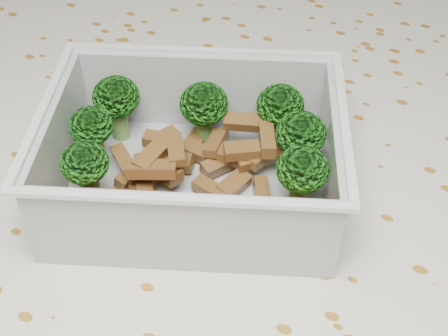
% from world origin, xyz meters
% --- Properties ---
extents(dining_table, '(1.40, 0.90, 0.75)m').
position_xyz_m(dining_table, '(0.00, 0.00, 0.67)').
color(dining_table, brown).
rests_on(dining_table, ground).
extents(tablecloth, '(1.46, 0.96, 0.19)m').
position_xyz_m(tablecloth, '(0.00, 0.00, 0.72)').
color(tablecloth, beige).
rests_on(tablecloth, dining_table).
extents(lunch_container, '(0.24, 0.22, 0.07)m').
position_xyz_m(lunch_container, '(-0.02, -0.01, 0.78)').
color(lunch_container, silver).
rests_on(lunch_container, tablecloth).
extents(broccoli_florets, '(0.19, 0.15, 0.05)m').
position_xyz_m(broccoli_florets, '(-0.03, 0.02, 0.80)').
color(broccoli_florets, '#608C3F').
rests_on(broccoli_florets, lunch_container).
extents(meat_pile, '(0.12, 0.11, 0.03)m').
position_xyz_m(meat_pile, '(-0.03, 0.00, 0.78)').
color(meat_pile, brown).
rests_on(meat_pile, lunch_container).
extents(sausage, '(0.16, 0.08, 0.03)m').
position_xyz_m(sausage, '(-0.00, -0.04, 0.78)').
color(sausage, '#D05F31').
rests_on(sausage, lunch_container).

